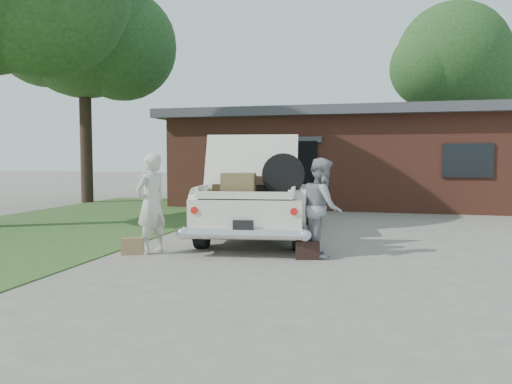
# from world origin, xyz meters

# --- Properties ---
(ground) EXTENTS (90.00, 90.00, 0.00)m
(ground) POSITION_xyz_m (0.00, 0.00, 0.00)
(ground) COLOR gray
(ground) RESTS_ON ground
(grass_strip) EXTENTS (6.00, 16.00, 0.02)m
(grass_strip) POSITION_xyz_m (-5.50, 3.00, 0.01)
(grass_strip) COLOR #2D4C1E
(grass_strip) RESTS_ON ground
(house) EXTENTS (12.80, 7.80, 3.30)m
(house) POSITION_xyz_m (0.98, 11.47, 1.67)
(house) COLOR brown
(house) RESTS_ON ground
(tree_back) EXTENTS (6.26, 5.44, 9.32)m
(tree_back) POSITION_xyz_m (-8.55, 8.87, 6.32)
(tree_back) COLOR #38281E
(tree_back) RESTS_ON ground
(tree_right) EXTENTS (5.65, 4.91, 8.46)m
(tree_right) POSITION_xyz_m (5.08, 16.04, 5.74)
(tree_right) COLOR #38281E
(tree_right) RESTS_ON ground
(sedan) EXTENTS (2.69, 5.49, 2.12)m
(sedan) POSITION_xyz_m (-0.47, 2.82, 0.78)
(sedan) COLOR beige
(sedan) RESTS_ON ground
(woman_left) EXTENTS (0.62, 0.75, 1.76)m
(woman_left) POSITION_xyz_m (-1.84, 0.35, 0.88)
(woman_left) COLOR beige
(woman_left) RESTS_ON ground
(woman_right) EXTENTS (0.80, 0.94, 1.69)m
(woman_right) POSITION_xyz_m (1.11, 0.86, 0.84)
(woman_right) COLOR gray
(woman_right) RESTS_ON ground
(suitcase_left) EXTENTS (0.40, 0.27, 0.30)m
(suitcase_left) POSITION_xyz_m (-2.10, 0.14, 0.15)
(suitcase_left) COLOR #9E7F50
(suitcase_left) RESTS_ON ground
(suitcase_right) EXTENTS (0.41, 0.21, 0.31)m
(suitcase_right) POSITION_xyz_m (0.91, 0.49, 0.15)
(suitcase_right) COLOR black
(suitcase_right) RESTS_ON ground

